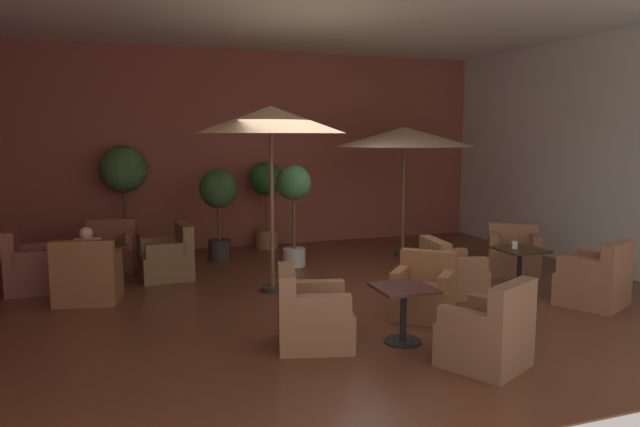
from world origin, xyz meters
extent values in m
cube|color=brown|center=(0.00, 0.00, -0.01)|extent=(9.89, 8.49, 0.02)
cube|color=#984D40|center=(0.00, 4.20, 1.99)|extent=(9.89, 0.08, 3.98)
cube|color=silver|center=(4.90, 0.00, 1.99)|extent=(0.08, 8.49, 3.98)
cube|color=silver|center=(0.00, 0.00, 4.01)|extent=(9.89, 8.49, 0.06)
cylinder|color=black|center=(2.72, -0.71, 0.01)|extent=(0.44, 0.44, 0.02)
cylinder|color=black|center=(2.72, -0.71, 0.30)|extent=(0.07, 0.07, 0.60)
cube|color=#3C2B16|center=(2.72, -0.71, 0.62)|extent=(0.67, 0.67, 0.03)
cube|color=#906042|center=(3.29, 0.16, 0.22)|extent=(1.06, 1.04, 0.45)
cube|color=#906042|center=(3.45, 0.39, 0.63)|extent=(0.76, 0.57, 0.37)
cube|color=#906042|center=(3.55, -0.06, 0.57)|extent=(0.42, 0.54, 0.24)
cube|color=#906042|center=(2.99, 0.31, 0.57)|extent=(0.42, 0.54, 0.24)
cube|color=#8A5F3C|center=(1.69, -0.58, 0.21)|extent=(0.86, 0.88, 0.42)
cube|color=#8A5F3C|center=(1.39, -0.54, 0.62)|extent=(0.27, 0.80, 0.41)
cube|color=#8A5F3C|center=(1.77, -0.26, 0.51)|extent=(0.61, 0.21, 0.19)
cube|color=#8A5F3C|center=(1.68, -0.90, 0.51)|extent=(0.61, 0.21, 0.19)
cube|color=#915E42|center=(3.18, -1.65, 0.22)|extent=(1.06, 1.05, 0.45)
cube|color=#915E42|center=(3.31, -1.92, 0.67)|extent=(0.80, 0.51, 0.45)
cube|color=#915E42|center=(2.86, -1.76, 0.57)|extent=(0.40, 0.60, 0.24)
cube|color=#915E42|center=(3.46, -1.47, 0.57)|extent=(0.40, 0.60, 0.24)
cylinder|color=black|center=(-3.08, 1.77, 0.01)|extent=(0.37, 0.37, 0.02)
cylinder|color=black|center=(-3.08, 1.77, 0.30)|extent=(0.07, 0.07, 0.60)
cube|color=#3B2B15|center=(-3.08, 1.77, 0.62)|extent=(0.74, 0.74, 0.03)
cube|color=brown|center=(-2.13, 1.83, 0.20)|extent=(0.83, 0.84, 0.40)
cube|color=brown|center=(-1.83, 1.85, 0.64)|extent=(0.22, 0.80, 0.47)
cube|color=brown|center=(-2.15, 1.51, 0.52)|extent=(0.62, 0.20, 0.22)
cube|color=brown|center=(-2.19, 2.14, 0.52)|extent=(0.62, 0.20, 0.22)
cube|color=#925241|center=(-2.96, 2.71, 0.22)|extent=(0.87, 0.83, 0.43)
cube|color=#925241|center=(-2.93, 2.99, 0.64)|extent=(0.80, 0.26, 0.42)
cube|color=#925241|center=(-2.63, 2.63, 0.53)|extent=(0.19, 0.58, 0.21)
cube|color=#925241|center=(-3.30, 2.71, 0.53)|extent=(0.19, 0.58, 0.21)
cube|color=brown|center=(-4.03, 1.73, 0.23)|extent=(0.77, 0.84, 0.46)
cube|color=brown|center=(-4.32, 1.72, 0.70)|extent=(0.19, 0.82, 0.48)
cube|color=brown|center=(-4.00, 2.08, 0.55)|extent=(0.58, 0.15, 0.19)
cube|color=brown|center=(-3.98, 1.39, 0.55)|extent=(0.58, 0.15, 0.19)
cube|color=brown|center=(-3.26, 0.83, 0.22)|extent=(0.94, 0.85, 0.45)
cube|color=brown|center=(-3.31, 0.56, 0.67)|extent=(0.83, 0.31, 0.45)
cube|color=brown|center=(-3.58, 0.93, 0.56)|extent=(0.24, 0.57, 0.23)
cube|color=brown|center=(-2.92, 0.81, 0.56)|extent=(0.24, 0.57, 0.23)
cylinder|color=black|center=(0.07, -2.11, 0.01)|extent=(0.42, 0.42, 0.02)
cylinder|color=black|center=(0.07, -2.11, 0.30)|extent=(0.07, 0.07, 0.60)
cube|color=#44231F|center=(0.07, -2.11, 0.62)|extent=(0.64, 0.64, 0.03)
cube|color=brown|center=(0.73, -1.39, 0.21)|extent=(1.00, 1.00, 0.42)
cube|color=brown|center=(0.92, -1.18, 0.62)|extent=(0.63, 0.60, 0.39)
cube|color=brown|center=(0.92, -1.61, 0.52)|extent=(0.46, 0.49, 0.19)
cube|color=brown|center=(0.49, -1.22, 0.52)|extent=(0.46, 0.49, 0.19)
cube|color=#8F6041|center=(-0.87, -1.86, 0.21)|extent=(0.96, 0.95, 0.41)
cube|color=#8F6041|center=(-1.17, -1.78, 0.64)|extent=(0.37, 0.79, 0.44)
cube|color=#8F6041|center=(-0.75, -1.57, 0.53)|extent=(0.64, 0.31, 0.23)
cube|color=#8F6041|center=(-0.91, -2.17, 0.53)|extent=(0.64, 0.31, 0.23)
cube|color=brown|center=(0.51, -2.98, 0.22)|extent=(0.97, 0.98, 0.44)
cube|color=brown|center=(0.64, -3.24, 0.67)|extent=(0.71, 0.46, 0.46)
cube|color=brown|center=(0.23, -3.08, 0.53)|extent=(0.37, 0.57, 0.19)
cube|color=brown|center=(0.75, -2.82, 0.53)|extent=(0.37, 0.57, 0.19)
cylinder|color=#2D2D2D|center=(-0.72, 0.48, 0.04)|extent=(0.32, 0.32, 0.08)
cylinder|color=brown|center=(-0.72, 0.48, 1.33)|extent=(0.06, 0.06, 2.65)
cone|color=#D8B183|center=(-0.72, 0.48, 2.51)|extent=(2.15, 2.15, 0.39)
cylinder|color=#2D2D2D|center=(2.31, 2.19, 0.04)|extent=(0.32, 0.32, 0.08)
cylinder|color=brown|center=(2.31, 2.19, 1.20)|extent=(0.06, 0.06, 2.39)
cone|color=beige|center=(2.31, 2.19, 2.26)|extent=(2.57, 2.57, 0.36)
cylinder|color=#3E3135|center=(-2.67, 3.77, 0.20)|extent=(0.48, 0.48, 0.41)
cylinder|color=brown|center=(-2.67, 3.77, 0.85)|extent=(0.06, 0.06, 0.89)
sphere|color=#3E6A37|center=(-2.67, 3.77, 1.67)|extent=(0.87, 0.87, 0.87)
cylinder|color=silver|center=(0.09, 2.02, 0.16)|extent=(0.40, 0.40, 0.31)
cylinder|color=brown|center=(0.09, 2.02, 0.76)|extent=(0.06, 0.06, 0.90)
sphere|color=#41824B|center=(0.09, 2.02, 1.47)|extent=(0.61, 0.61, 0.61)
cylinder|color=#A26C44|center=(0.05, 3.79, 0.19)|extent=(0.47, 0.47, 0.37)
cylinder|color=brown|center=(0.05, 3.79, 0.75)|extent=(0.06, 0.06, 0.76)
sphere|color=#26612C|center=(0.05, 3.79, 1.42)|extent=(0.67, 0.67, 0.67)
cylinder|color=#33302C|center=(-1.06, 2.97, 0.19)|extent=(0.41, 0.41, 0.37)
cylinder|color=brown|center=(-1.06, 2.97, 0.70)|extent=(0.06, 0.06, 0.65)
sphere|color=#345D32|center=(-1.06, 2.97, 1.32)|extent=(0.71, 0.71, 0.71)
cube|color=silver|center=(-3.26, 0.83, 0.66)|extent=(0.38, 0.31, 0.43)
sphere|color=tan|center=(-3.26, 0.83, 0.95)|extent=(0.18, 0.18, 0.18)
cylinder|color=white|center=(2.63, -0.70, 0.69)|extent=(0.08, 0.08, 0.11)
camera|label=1|loc=(-2.93, -7.76, 2.28)|focal=33.19mm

